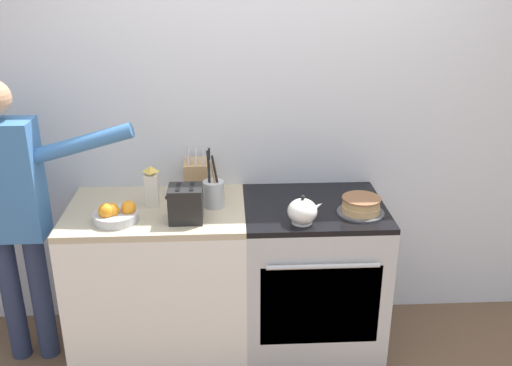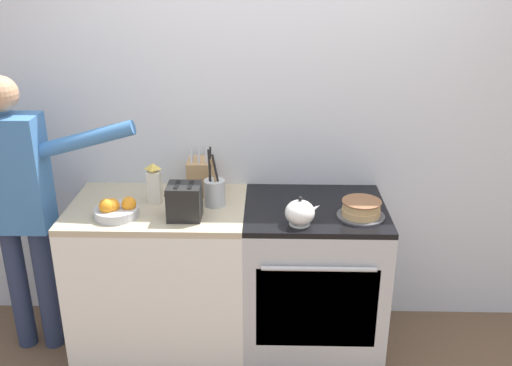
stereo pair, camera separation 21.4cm
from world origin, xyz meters
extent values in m
cube|color=silver|center=(0.00, 0.67, 1.30)|extent=(8.00, 0.04, 2.60)
cube|color=white|center=(-0.63, 0.33, 0.43)|extent=(0.97, 0.65, 0.85)
cube|color=#BCAD8E|center=(-0.63, 0.33, 0.87)|extent=(0.97, 0.65, 0.03)
cube|color=#B7BABF|center=(0.24, 0.33, 0.43)|extent=(0.77, 0.65, 0.86)
cube|color=black|center=(0.24, 0.01, 0.45)|extent=(0.63, 0.01, 0.47)
cylinder|color=#B7BABF|center=(0.24, -0.02, 0.70)|extent=(0.58, 0.02, 0.02)
cube|color=black|center=(0.24, 0.33, 0.87)|extent=(0.77, 0.65, 0.03)
cylinder|color=#4C4C51|center=(0.47, 0.20, 0.89)|extent=(0.25, 0.25, 0.01)
cylinder|color=tan|center=(0.47, 0.20, 0.92)|extent=(0.20, 0.20, 0.04)
cylinder|color=tan|center=(0.47, 0.20, 0.95)|extent=(0.19, 0.19, 0.04)
cylinder|color=brown|center=(0.47, 0.20, 0.98)|extent=(0.20, 0.20, 0.01)
cylinder|color=white|center=(0.15, 0.11, 0.89)|extent=(0.11, 0.11, 0.01)
ellipsoid|color=white|center=(0.15, 0.11, 0.95)|extent=(0.15, 0.15, 0.13)
cone|color=white|center=(0.22, 0.11, 0.98)|extent=(0.08, 0.03, 0.07)
sphere|color=black|center=(0.15, 0.11, 1.03)|extent=(0.02, 0.02, 0.02)
cube|color=tan|center=(-0.41, 0.52, 0.99)|extent=(0.14, 0.17, 0.20)
cylinder|color=#B2B2B7|center=(-0.45, 0.48, 1.12)|extent=(0.01, 0.04, 0.08)
cylinder|color=#B2B2B7|center=(-0.41, 0.47, 1.13)|extent=(0.01, 0.04, 0.10)
cylinder|color=#B2B2B7|center=(-0.36, 0.48, 1.13)|extent=(0.01, 0.04, 0.09)
cylinder|color=#B2B2B7|center=(-0.45, 0.51, 1.13)|extent=(0.01, 0.04, 0.09)
cylinder|color=#B7BABF|center=(-0.31, 0.34, 0.96)|extent=(0.11, 0.11, 0.14)
cylinder|color=black|center=(-0.33, 0.34, 1.08)|extent=(0.02, 0.06, 0.28)
cylinder|color=black|center=(-0.29, 0.32, 1.07)|extent=(0.05, 0.05, 0.25)
cylinder|color=black|center=(-0.33, 0.33, 1.07)|extent=(0.02, 0.05, 0.27)
cylinder|color=#A37A51|center=(-0.30, 0.32, 1.05)|extent=(0.05, 0.02, 0.22)
cylinder|color=#B7BABF|center=(-0.81, 0.18, 0.91)|extent=(0.23, 0.23, 0.05)
sphere|color=orange|center=(-0.83, 0.16, 0.96)|extent=(0.08, 0.08, 0.08)
sphere|color=orange|center=(-0.74, 0.18, 0.96)|extent=(0.08, 0.08, 0.08)
sphere|color=orange|center=(-0.85, 0.15, 0.96)|extent=(0.08, 0.08, 0.08)
cube|color=black|center=(-0.45, 0.17, 0.98)|extent=(0.17, 0.16, 0.18)
cube|color=black|center=(-0.48, 0.17, 1.07)|extent=(0.02, 0.11, 0.00)
cube|color=black|center=(-0.42, 0.17, 1.07)|extent=(0.02, 0.11, 0.00)
cube|color=black|center=(-0.54, 0.17, 1.02)|extent=(0.02, 0.02, 0.01)
cube|color=white|center=(-0.65, 0.37, 0.98)|extent=(0.07, 0.07, 0.18)
pyramid|color=#E0BC4C|center=(-0.65, 0.37, 1.10)|extent=(0.07, 0.07, 0.03)
cylinder|color=#283351|center=(-1.45, 0.27, 0.39)|extent=(0.11, 0.11, 0.77)
cylinder|color=#283351|center=(-1.29, 0.27, 0.39)|extent=(0.11, 0.11, 0.77)
cube|color=#3D70AD|center=(-1.37, 0.27, 1.09)|extent=(0.34, 0.20, 0.64)
cylinder|color=#3D70AD|center=(-0.97, 0.27, 1.28)|extent=(0.54, 0.08, 0.22)
sphere|color=tan|center=(-1.37, 0.27, 1.52)|extent=(0.18, 0.18, 0.18)
camera|label=1|loc=(-0.23, -2.52, 2.17)|focal=40.00mm
camera|label=2|loc=(-0.01, -2.52, 2.17)|focal=40.00mm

